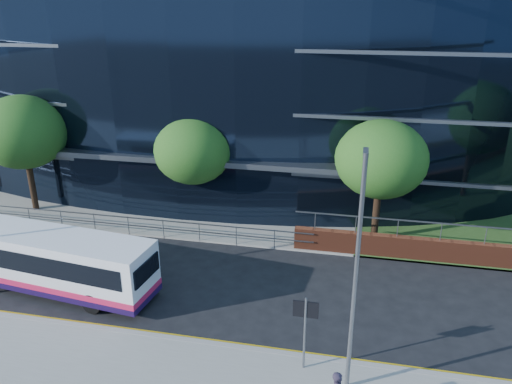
% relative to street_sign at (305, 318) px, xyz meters
% --- Properties ---
extents(ground, '(200.00, 200.00, 0.00)m').
position_rel_street_sign_xyz_m(ground, '(-4.50, 1.59, -2.15)').
color(ground, black).
rests_on(ground, ground).
extents(kerb, '(80.00, 0.25, 0.16)m').
position_rel_street_sign_xyz_m(kerb, '(-4.50, 0.59, -2.07)').
color(kerb, gray).
rests_on(kerb, ground).
extents(yellow_line_outer, '(80.00, 0.08, 0.01)m').
position_rel_street_sign_xyz_m(yellow_line_outer, '(-4.50, 0.79, -2.14)').
color(yellow_line_outer, gold).
rests_on(yellow_line_outer, ground).
extents(yellow_line_inner, '(80.00, 0.08, 0.01)m').
position_rel_street_sign_xyz_m(yellow_line_inner, '(-4.50, 0.94, -2.14)').
color(yellow_line_inner, gold).
rests_on(yellow_line_inner, ground).
extents(far_forecourt, '(50.00, 8.00, 0.10)m').
position_rel_street_sign_xyz_m(far_forecourt, '(-10.50, 12.59, -2.10)').
color(far_forecourt, gray).
rests_on(far_forecourt, ground).
extents(glass_office, '(44.00, 23.10, 16.00)m').
position_rel_street_sign_xyz_m(glass_office, '(-8.50, 22.44, 5.85)').
color(glass_office, black).
rests_on(glass_office, ground).
extents(guard_railings, '(24.00, 0.05, 1.10)m').
position_rel_street_sign_xyz_m(guard_railings, '(-12.50, 8.59, -1.33)').
color(guard_railings, slate).
rests_on(guard_railings, ground).
extents(street_sign, '(0.85, 0.09, 2.80)m').
position_rel_street_sign_xyz_m(street_sign, '(0.00, 0.00, 0.00)').
color(street_sign, slate).
rests_on(street_sign, pavement_near).
extents(tree_far_a, '(4.95, 4.95, 6.98)m').
position_rel_street_sign_xyz_m(tree_far_a, '(-17.50, 10.59, 2.71)').
color(tree_far_a, black).
rests_on(tree_far_a, ground).
extents(tree_far_b, '(4.29, 4.29, 6.05)m').
position_rel_street_sign_xyz_m(tree_far_b, '(-7.50, 11.09, 2.06)').
color(tree_far_b, black).
rests_on(tree_far_b, ground).
extents(tree_far_c, '(4.62, 4.62, 6.51)m').
position_rel_street_sign_xyz_m(tree_far_c, '(2.50, 10.59, 2.39)').
color(tree_far_c, black).
rests_on(tree_far_c, ground).
extents(streetlight_east, '(0.15, 0.77, 8.00)m').
position_rel_street_sign_xyz_m(streetlight_east, '(1.50, -0.59, 2.29)').
color(streetlight_east, slate).
rests_on(streetlight_east, pavement_near).
extents(city_bus, '(10.03, 3.41, 2.66)m').
position_rel_street_sign_xyz_m(city_bus, '(-11.46, 2.95, -0.74)').
color(city_bus, white).
rests_on(city_bus, ground).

